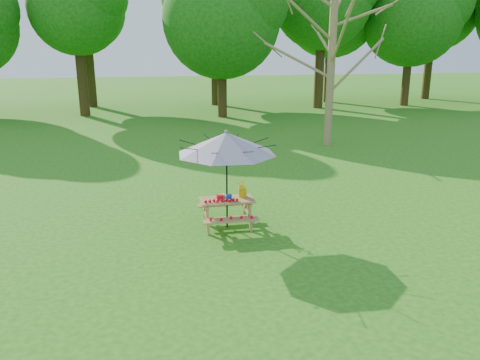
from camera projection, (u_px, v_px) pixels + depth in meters
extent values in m
plane|color=#266914|center=(197.00, 319.00, 7.10)|extent=(120.00, 120.00, 0.00)
cylinder|color=#957D51|center=(331.00, 76.00, 18.87)|extent=(0.39, 0.39, 5.69)
cube|color=#A9704C|center=(227.00, 200.00, 10.54)|extent=(1.20, 0.62, 0.04)
cube|color=#A9704C|center=(231.00, 220.00, 10.10)|extent=(1.20, 0.22, 0.04)
cube|color=#A9704C|center=(223.00, 204.00, 11.14)|extent=(1.20, 0.22, 0.04)
cylinder|color=black|center=(227.00, 180.00, 10.41)|extent=(0.04, 0.04, 2.25)
cone|color=#1FAAB4|center=(227.00, 143.00, 10.18)|extent=(2.84, 2.84, 0.48)
sphere|color=#1FAAB4|center=(226.00, 131.00, 10.11)|extent=(0.08, 0.08, 0.08)
cube|color=red|center=(220.00, 197.00, 10.50)|extent=(0.14, 0.12, 0.10)
cylinder|color=#1635B9|center=(229.00, 197.00, 10.46)|extent=(0.13, 0.13, 0.13)
cube|color=beige|center=(222.00, 196.00, 10.65)|extent=(0.13, 0.13, 0.07)
cylinder|color=gold|center=(242.00, 193.00, 10.69)|extent=(0.19, 0.19, 0.19)
imported|color=yellow|center=(243.00, 185.00, 10.64)|extent=(0.31, 0.29, 0.28)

